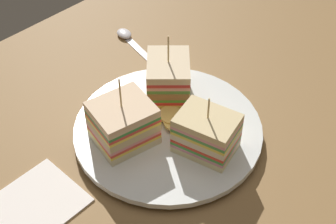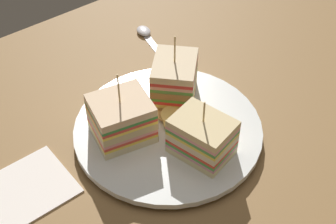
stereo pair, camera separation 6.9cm
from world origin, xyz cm
name	(u,v)px [view 1 (the left image)]	position (x,y,z in cm)	size (l,w,h in cm)	color
ground_plane	(168,139)	(0.00, 0.00, -0.90)	(126.45, 75.78, 1.80)	olive
plate	(168,130)	(0.00, 0.00, 1.01)	(27.26, 27.26, 1.67)	silver
sandwich_wedge_0	(123,123)	(5.91, -2.80, 4.81)	(9.27, 8.64, 11.03)	beige
sandwich_wedge_1	(206,133)	(-0.64, 6.51, 4.62)	(7.62, 9.11, 9.26)	beige
sandwich_wedge_2	(168,80)	(-4.75, -4.50, 5.04)	(9.98, 9.94, 11.23)	#DCBF81
chip_pile	(171,118)	(-1.14, -0.41, 2.39)	(5.23, 7.51, 1.89)	#F1C775
spoon	(131,40)	(-11.92, -20.79, 0.38)	(4.80, 14.92, 1.00)	silver
napkin	(32,206)	(21.16, -3.76, 0.25)	(12.20, 10.14, 0.50)	white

